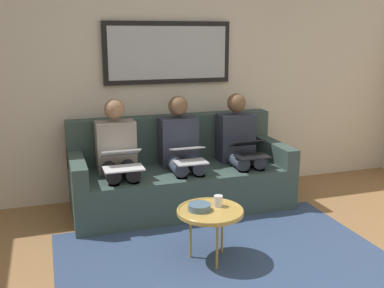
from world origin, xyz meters
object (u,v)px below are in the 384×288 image
object	(u,v)px
coffee_table	(210,212)
bowl	(199,207)
laptop_black	(249,149)
framed_mirror	(168,53)
person_right	(118,155)
cup	(218,201)
laptop_silver	(189,154)
person_left	(239,145)
laptop_white	(122,160)
person_middle	(181,150)
couch	(179,176)

from	to	relation	value
coffee_table	bowl	world-z (taller)	bowl
laptop_black	bowl	bearing A→B (deg)	46.66
framed_mirror	laptop_black	bearing A→B (deg)	132.66
coffee_table	person_right	xyz separation A→B (m)	(0.52, -1.15, 0.20)
cup	laptop_silver	size ratio (longest dim) A/B	0.28
cup	bowl	bearing A→B (deg)	9.41
person_right	bowl	bearing A→B (deg)	111.61
framed_mirror	person_left	distance (m)	1.23
coffee_table	cup	world-z (taller)	cup
coffee_table	laptop_white	distance (m)	1.08
cup	person_middle	distance (m)	1.10
cup	person_left	xyz separation A→B (m)	(-0.67, -1.09, 0.14)
couch	laptop_black	size ratio (longest dim) A/B	6.35
framed_mirror	laptop_white	size ratio (longest dim) A/B	3.73
couch	laptop_silver	bearing A→B (deg)	90.00
person_left	bowl	bearing A→B (deg)	53.35
bowl	person_middle	xyz separation A→B (m)	(-0.20, -1.12, 0.16)
couch	person_middle	xyz separation A→B (m)	(0.00, 0.07, 0.30)
bowl	laptop_silver	size ratio (longest dim) A/B	0.54
couch	person_middle	size ratio (longest dim) A/B	1.93
cup	bowl	world-z (taller)	cup
person_middle	person_right	xyz separation A→B (m)	(0.64, 0.00, 0.00)
person_left	laptop_black	bearing A→B (deg)	90.00
bowl	laptop_silver	distance (m)	0.91
cup	person_right	xyz separation A→B (m)	(0.61, -1.09, 0.14)
coffee_table	laptop_silver	distance (m)	0.93
framed_mirror	person_left	size ratio (longest dim) A/B	1.20
couch	bowl	bearing A→B (deg)	80.69
couch	person_left	bearing A→B (deg)	173.87
person_left	framed_mirror	bearing A→B (deg)	-35.53
person_left	laptop_silver	xyz separation A→B (m)	(0.64, 0.25, 0.02)
person_left	person_middle	xyz separation A→B (m)	(0.64, 0.00, 0.00)
person_right	person_left	bearing A→B (deg)	180.00
coffee_table	laptop_silver	bearing A→B (deg)	-97.31
framed_mirror	laptop_white	world-z (taller)	framed_mirror
coffee_table	cup	bearing A→B (deg)	-148.25
couch	laptop_silver	distance (m)	0.45
laptop_black	laptop_white	distance (m)	1.28
coffee_table	laptop_white	world-z (taller)	laptop_white
cup	laptop_white	xyz separation A→B (m)	(0.61, -0.86, 0.16)
cup	framed_mirror	bearing A→B (deg)	-91.03
person_left	laptop_silver	size ratio (longest dim) A/B	3.52
couch	framed_mirror	distance (m)	1.30
person_left	laptop_silver	distance (m)	0.69
bowl	laptop_white	bearing A→B (deg)	-63.45
framed_mirror	person_left	xyz separation A→B (m)	(-0.64, 0.46, -0.94)
couch	bowl	world-z (taller)	couch
laptop_silver	person_right	world-z (taller)	person_right
couch	bowl	xyz separation A→B (m)	(0.20, 1.19, 0.13)
couch	cup	size ratio (longest dim) A/B	24.44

